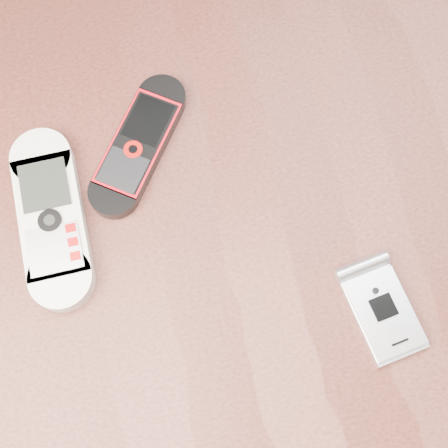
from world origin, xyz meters
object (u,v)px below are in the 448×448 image
Objects in this scene: nokia_white at (51,217)px; motorola_razr at (383,311)px; nokia_black_red at (138,145)px; table at (219,260)px.

motorola_razr is at bearing -29.66° from nokia_white.
nokia_white is 0.10m from nokia_black_red.
motorola_razr is (0.12, -0.10, 0.11)m from table.
table is 8.35× the size of nokia_black_red.
table is 0.15m from nokia_black_red.
table is 7.33× the size of nokia_white.
nokia_white is 0.29m from motorola_razr.
motorola_razr is (0.25, -0.14, -0.00)m from nokia_white.
nokia_white is 1.14× the size of nokia_black_red.
table is at bearing -16.52° from nokia_white.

